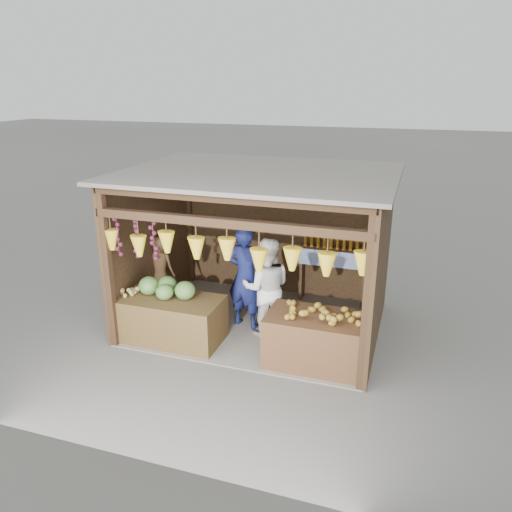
{
  "coord_description": "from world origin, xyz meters",
  "views": [
    {
      "loc": [
        2.41,
        -7.45,
        4.0
      ],
      "look_at": [
        -0.01,
        -0.1,
        1.28
      ],
      "focal_mm": 35.0,
      "sensor_mm": 36.0,
      "label": 1
    }
  ],
  "objects_px": {
    "woman_standing": "(267,288)",
    "counter_right": "(315,340)",
    "counter_left": "(171,319)",
    "vendor_seated": "(161,266)",
    "man_standing": "(245,277)"
  },
  "relations": [
    {
      "from": "man_standing",
      "to": "woman_standing",
      "type": "distance_m",
      "value": 0.46
    },
    {
      "from": "woman_standing",
      "to": "man_standing",
      "type": "bearing_deg",
      "value": -37.53
    },
    {
      "from": "counter_right",
      "to": "man_standing",
      "type": "distance_m",
      "value": 1.7
    },
    {
      "from": "vendor_seated",
      "to": "counter_right",
      "type": "bearing_deg",
      "value": 172.84
    },
    {
      "from": "man_standing",
      "to": "counter_left",
      "type": "bearing_deg",
      "value": 51.15
    },
    {
      "from": "counter_left",
      "to": "vendor_seated",
      "type": "height_order",
      "value": "vendor_seated"
    },
    {
      "from": "counter_right",
      "to": "man_standing",
      "type": "relative_size",
      "value": 0.79
    },
    {
      "from": "counter_right",
      "to": "vendor_seated",
      "type": "relative_size",
      "value": 1.28
    },
    {
      "from": "woman_standing",
      "to": "counter_right",
      "type": "bearing_deg",
      "value": 129.35
    },
    {
      "from": "counter_left",
      "to": "man_standing",
      "type": "relative_size",
      "value": 0.91
    },
    {
      "from": "counter_left",
      "to": "vendor_seated",
      "type": "xyz_separation_m",
      "value": [
        -0.71,
        1.03,
        0.48
      ]
    },
    {
      "from": "counter_right",
      "to": "woman_standing",
      "type": "height_order",
      "value": "woman_standing"
    },
    {
      "from": "counter_left",
      "to": "man_standing",
      "type": "bearing_deg",
      "value": 40.34
    },
    {
      "from": "counter_right",
      "to": "man_standing",
      "type": "height_order",
      "value": "man_standing"
    },
    {
      "from": "counter_left",
      "to": "counter_right",
      "type": "bearing_deg",
      "value": 0.07
    }
  ]
}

